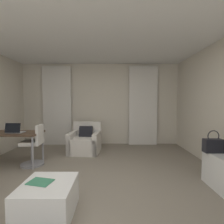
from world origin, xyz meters
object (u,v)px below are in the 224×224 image
Objects in this scene: desk_chair at (34,147)px; magazine_open at (40,182)px; armchair at (85,142)px; laptop at (15,131)px; handbag_primary at (213,145)px; coffee_table at (48,199)px; desk at (12,135)px.

desk_chair reaches higher than magazine_open.
armchair reaches higher than magazine_open.
desk_chair is 2.67× the size of laptop.
armchair is 0.97× the size of desk_chair.
desk_chair is at bearing 165.62° from handbag_primary.
desk_chair is at bearing 119.47° from coffee_table.
desk_chair is at bearing -135.28° from armchair.
desk_chair is 1.81m from magazine_open.
magazine_open is 0.87× the size of handbag_primary.
coffee_table is (-0.04, -2.58, -0.08)m from armchair.
handbag_primary is (3.73, -0.79, -0.10)m from laptop.
magazine_open is at bearing -62.92° from desk_chair.
laptop reaches higher than armchair.
desk_chair is 2.39× the size of handbag_primary.
handbag_primary is at bearing -14.38° from desk_chair.
desk is 3.94m from handbag_primary.
desk is 3.32× the size of handbag_primary.
coffee_table is at bearing -162.61° from handbag_primary.
desk is 1.83× the size of coffee_table.
armchair is 1.74m from laptop.
desk_chair is 3.49m from handbag_primary.
magazine_open is (-0.10, 0.02, 0.20)m from coffee_table.
magazine_open is (0.82, -1.61, 0.01)m from desk_chair.
laptop is at bearing -168.25° from desk_chair.
handbag_primary is (3.84, -0.87, 0.01)m from desk.
desk is 3.71× the size of laptop.
desk is 0.54m from desk_chair.
armchair is 1.36m from desk_chair.
magazine_open reaches higher than coffee_table.
coffee_table is at bearing -49.51° from desk.
magazine_open is at bearing -52.44° from laptop.
desk is at bearing 128.80° from magazine_open.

